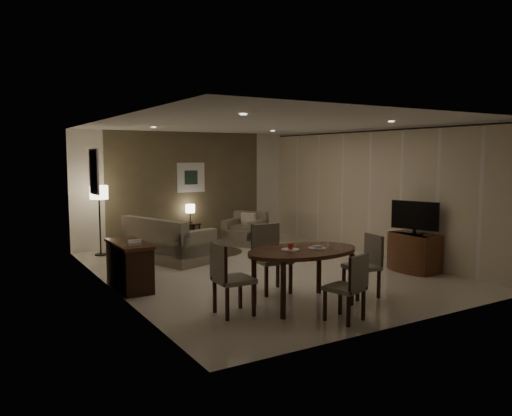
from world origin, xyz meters
TOP-DOWN VIEW (x-y plane):
  - room_shell at (0.00, 0.40)m, footprint 5.50×7.00m
  - taupe_accent at (0.00, 3.48)m, footprint 3.96×0.03m
  - curtain_wall at (2.68, 0.00)m, footprint 0.08×6.70m
  - curtain_rod at (2.68, 0.00)m, footprint 0.03×6.80m
  - art_back_frame at (0.10, 3.46)m, footprint 0.72×0.03m
  - art_back_canvas at (0.10, 3.44)m, footprint 0.34×0.01m
  - art_left_frame at (-2.72, 1.20)m, footprint 0.03×0.60m
  - art_left_canvas at (-2.71, 1.20)m, footprint 0.01×0.46m
  - downlight_nl at (-1.40, -1.80)m, footprint 0.10×0.10m
  - downlight_nr at (1.40, -1.80)m, footprint 0.10×0.10m
  - downlight_fl at (-1.40, 1.80)m, footprint 0.10×0.10m
  - downlight_fr at (1.40, 1.80)m, footprint 0.10×0.10m
  - console_desk at (-2.49, 0.00)m, footprint 0.48×1.20m
  - telephone at (-2.49, -0.30)m, footprint 0.20×0.14m
  - tv_cabinet at (2.40, -1.50)m, footprint 0.48×0.90m
  - flat_tv at (2.38, -1.50)m, footprint 0.36×0.85m
  - dining_table at (-0.63, -2.15)m, footprint 1.71×1.07m
  - chair_near at (-0.58, -2.98)m, footprint 0.53×0.53m
  - chair_far at (-0.63, -1.35)m, footprint 0.55×0.55m
  - chair_left at (-1.68, -2.03)m, footprint 0.49×0.49m
  - chair_right at (0.39, -2.25)m, footprint 0.51×0.51m
  - plate_a at (-0.81, -2.10)m, footprint 0.26×0.26m
  - plate_b at (-0.41, -2.20)m, footprint 0.26×0.26m
  - fruit_apple at (-0.81, -2.10)m, footprint 0.09×0.09m
  - napkin at (-0.41, -2.20)m, footprint 0.12×0.08m
  - round_rug at (-0.02, 2.09)m, footprint 1.35×1.35m
  - sofa at (-1.16, 1.75)m, footprint 2.08×1.50m
  - armchair at (1.06, 2.49)m, footprint 1.16×1.18m
  - side_table at (-0.02, 3.25)m, footprint 0.40×0.40m
  - table_lamp at (-0.02, 3.25)m, footprint 0.22×0.22m
  - floor_lamp at (-2.22, 2.98)m, footprint 0.38×0.38m

SIDE VIEW (x-z plane):
  - round_rug at x=-0.02m, z-range 0.00..0.01m
  - side_table at x=-0.02m, z-range 0.00..0.51m
  - tv_cabinet at x=2.40m, z-range 0.00..0.70m
  - console_desk at x=-2.49m, z-range 0.00..0.75m
  - armchair at x=1.06m, z-range 0.00..0.77m
  - dining_table at x=-0.63m, z-range 0.00..0.80m
  - sofa at x=-1.16m, z-range 0.00..0.88m
  - chair_near at x=-0.58m, z-range 0.00..0.89m
  - chair_right at x=0.39m, z-range 0.00..0.93m
  - chair_left at x=-1.68m, z-range 0.00..0.98m
  - chair_far at x=-0.63m, z-range 0.00..1.05m
  - floor_lamp at x=-2.22m, z-range 0.00..1.50m
  - table_lamp at x=-0.02m, z-range 0.51..1.01m
  - telephone at x=-2.49m, z-range 0.76..0.85m
  - plate_a at x=-0.81m, z-range 0.80..0.82m
  - plate_b at x=-0.41m, z-range 0.80..0.82m
  - napkin at x=-0.41m, z-range 0.82..0.85m
  - fruit_apple at x=-0.81m, z-range 0.82..0.91m
  - flat_tv at x=2.38m, z-range 0.72..1.32m
  - curtain_wall at x=2.68m, z-range 0.03..2.61m
  - taupe_accent at x=0.00m, z-range 0.00..2.70m
  - room_shell at x=0.00m, z-range 0.00..2.70m
  - art_back_frame at x=0.10m, z-range 1.24..1.96m
  - art_back_canvas at x=0.10m, z-range 1.43..1.77m
  - art_left_frame at x=-2.72m, z-range 1.45..2.25m
  - art_left_canvas at x=-2.71m, z-range 1.53..2.17m
  - curtain_rod at x=2.68m, z-range 2.62..2.66m
  - downlight_nl at x=-1.40m, z-range 2.68..2.69m
  - downlight_nr at x=1.40m, z-range 2.68..2.69m
  - downlight_fl at x=-1.40m, z-range 2.68..2.69m
  - downlight_fr at x=1.40m, z-range 2.68..2.69m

